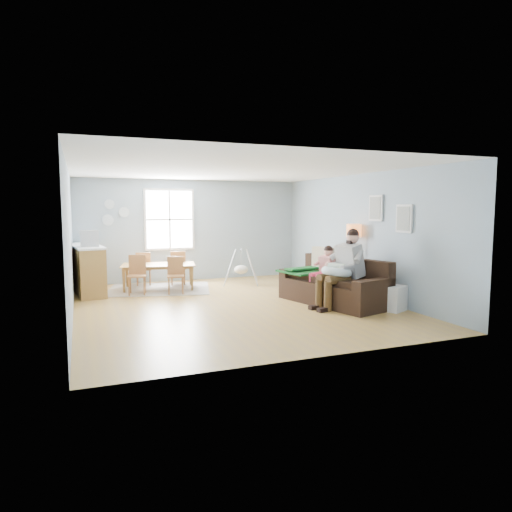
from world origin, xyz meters
name	(u,v)px	position (x,y,z in m)	size (l,w,h in m)	color
room	(232,184)	(0.00, 0.00, 2.42)	(8.40, 9.40, 3.90)	#AE853E
window	(169,220)	(-0.60, 3.46, 1.65)	(1.32, 0.08, 1.62)	silver
pictures	(389,213)	(2.97, -1.05, 1.85)	(0.05, 1.34, 0.74)	silver
wall_plates	(114,213)	(-2.00, 3.47, 1.83)	(0.67, 0.02, 0.66)	#A0B3C0
sofa	(335,288)	(2.02, -0.62, 0.33)	(1.55, 2.48, 0.93)	black
green_throw	(307,271)	(1.73, 0.10, 0.59)	(1.05, 0.89, 0.04)	#12511A
beige_pillow	(323,259)	(2.09, 0.03, 0.84)	(0.15, 0.54, 0.54)	beige
father	(343,266)	(1.97, -0.97, 0.82)	(1.16, 0.64, 1.55)	gray
nursing_pillow	(337,272)	(1.79, -1.02, 0.72)	(0.59, 0.59, 0.16)	#CBEDFE
infant	(335,267)	(1.77, -0.98, 0.82)	(0.31, 0.40, 0.15)	silver
toddler	(325,264)	(1.88, -0.42, 0.79)	(0.64, 0.47, 0.94)	white
floor_lamp	(354,237)	(2.80, -0.06, 1.32)	(0.32, 0.32, 1.60)	black
storage_cube	(393,298)	(2.69, -1.59, 0.24)	(0.55, 0.53, 0.48)	white
rug	(159,289)	(-1.09, 2.35, 0.01)	(2.38, 1.81, 0.01)	gray
dining_table	(159,277)	(-1.09, 2.35, 0.30)	(1.72, 0.96, 0.61)	olive
chair_sw	(137,272)	(-1.65, 1.88, 0.50)	(0.47, 0.47, 0.89)	brown
chair_se	(175,273)	(-0.82, 1.68, 0.47)	(0.44, 0.44, 0.85)	brown
chair_nw	(143,267)	(-1.36, 3.02, 0.47)	(0.44, 0.44, 0.85)	brown
chair_ne	(178,266)	(-0.53, 2.82, 0.49)	(0.44, 0.44, 0.87)	brown
counter	(87,269)	(-2.70, 2.48, 0.56)	(0.82, 2.03, 1.11)	olive
monitor	(89,238)	(-2.64, 2.11, 1.28)	(0.39, 0.37, 0.36)	#A9A9AE
baby_swing	(241,269)	(0.99, 2.29, 0.40)	(1.13, 1.14, 0.89)	#A9A9AE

